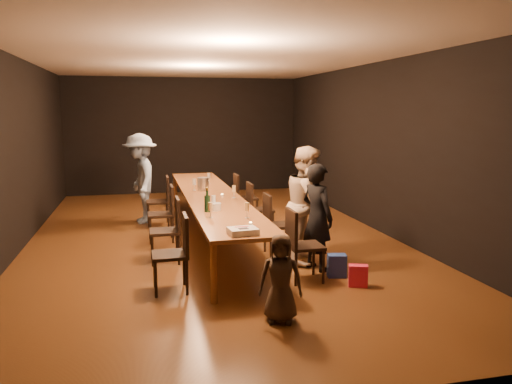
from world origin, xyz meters
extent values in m
plane|color=#432210|center=(0.00, 0.00, 0.00)|extent=(10.00, 10.00, 0.00)
cube|color=black|center=(0.00, 5.00, 1.50)|extent=(6.00, 0.04, 3.00)
cube|color=black|center=(0.00, -5.00, 1.50)|extent=(6.00, 0.04, 3.00)
cube|color=black|center=(-3.00, 0.00, 1.50)|extent=(0.04, 10.00, 3.00)
cube|color=black|center=(3.00, 0.00, 1.50)|extent=(0.04, 10.00, 3.00)
cube|color=silver|center=(0.00, 0.00, 3.00)|extent=(6.00, 10.00, 0.04)
cube|color=brown|center=(0.00, 0.00, 0.72)|extent=(0.90, 6.00, 0.05)
cylinder|color=brown|center=(-0.40, -2.90, 0.35)|extent=(0.08, 0.08, 0.70)
cylinder|color=brown|center=(0.40, -2.90, 0.35)|extent=(0.08, 0.08, 0.70)
cylinder|color=brown|center=(-0.40, 2.90, 0.35)|extent=(0.08, 0.08, 0.70)
cylinder|color=brown|center=(0.40, 2.90, 0.35)|extent=(0.08, 0.08, 0.70)
imported|color=black|center=(1.15, -2.00, 0.73)|extent=(0.53, 0.63, 1.46)
imported|color=beige|center=(1.15, -1.61, 0.83)|extent=(0.91, 1.00, 1.66)
imported|color=#7E9BC3|center=(-1.15, 1.52, 0.86)|extent=(0.77, 1.18, 1.72)
imported|color=#3D2E22|center=(0.20, -3.53, 0.46)|extent=(0.52, 0.42, 0.92)
cube|color=#E2224A|center=(1.41, -2.77, 0.14)|extent=(0.26, 0.20, 0.27)
cube|color=#2746A9|center=(1.30, -2.36, 0.15)|extent=(0.27, 0.20, 0.30)
cube|color=white|center=(-0.04, -2.78, 0.79)|extent=(0.35, 0.29, 0.07)
cube|color=black|center=(-0.04, -2.81, 0.83)|extent=(0.12, 0.09, 0.00)
cube|color=red|center=(-0.04, -2.72, 0.83)|extent=(0.17, 0.04, 0.00)
cylinder|color=silver|center=(-0.14, -1.32, 0.80)|extent=(0.22, 0.22, 0.10)
cylinder|color=silver|center=(-0.07, 0.57, 0.86)|extent=(0.21, 0.21, 0.22)
cylinder|color=#B2B7B2|center=(0.15, -2.34, 0.77)|extent=(0.05, 0.05, 0.03)
cylinder|color=#B2B7B2|center=(0.15, -0.19, 0.77)|extent=(0.05, 0.05, 0.03)
cylinder|color=#B2B7B2|center=(0.15, 1.49, 0.77)|extent=(0.05, 0.05, 0.03)
camera|label=1|loc=(-1.17, -8.22, 2.15)|focal=35.00mm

